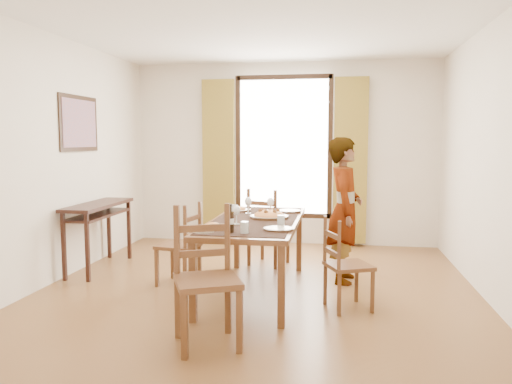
% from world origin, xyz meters
% --- Properties ---
extents(ground, '(5.00, 5.00, 0.00)m').
position_xyz_m(ground, '(0.00, 0.00, 0.00)').
color(ground, brown).
rests_on(ground, ground).
extents(room_shell, '(4.60, 5.10, 2.74)m').
position_xyz_m(room_shell, '(-0.00, 0.13, 1.54)').
color(room_shell, silver).
rests_on(room_shell, ground).
extents(console_table, '(0.38, 1.20, 0.80)m').
position_xyz_m(console_table, '(-2.03, 0.60, 0.68)').
color(console_table, black).
rests_on(console_table, ground).
extents(dining_table, '(0.88, 1.97, 0.76)m').
position_xyz_m(dining_table, '(-0.02, -0.02, 0.69)').
color(dining_table, brown).
rests_on(dining_table, ground).
extents(chair_west, '(0.46, 0.46, 0.89)m').
position_xyz_m(chair_west, '(-0.85, 0.13, 0.41)').
color(chair_west, brown).
rests_on(chair_west, ground).
extents(chair_north, '(0.54, 0.54, 0.96)m').
position_xyz_m(chair_north, '(-0.05, 1.12, 0.45)').
color(chair_north, brown).
rests_on(chair_north, ground).
extents(chair_south, '(0.62, 0.62, 1.06)m').
position_xyz_m(chair_south, '(-0.16, -1.36, 0.49)').
color(chair_south, brown).
rests_on(chair_south, ground).
extents(chair_east, '(0.50, 0.50, 0.85)m').
position_xyz_m(chair_east, '(0.89, -0.38, 0.40)').
color(chair_east, brown).
rests_on(chair_east, ground).
extents(man, '(0.61, 0.43, 1.59)m').
position_xyz_m(man, '(0.89, 0.55, 0.79)').
color(man, '#9B9DA3').
rests_on(man, ground).
extents(plate_sw, '(0.27, 0.27, 0.05)m').
position_xyz_m(plate_sw, '(-0.31, -0.58, 0.78)').
color(plate_sw, silver).
rests_on(plate_sw, dining_table).
extents(plate_se, '(0.27, 0.27, 0.05)m').
position_xyz_m(plate_se, '(0.29, -0.57, 0.78)').
color(plate_se, silver).
rests_on(plate_se, dining_table).
extents(plate_nw, '(0.27, 0.27, 0.05)m').
position_xyz_m(plate_nw, '(-0.29, 0.55, 0.78)').
color(plate_nw, silver).
rests_on(plate_nw, dining_table).
extents(plate_ne, '(0.27, 0.27, 0.05)m').
position_xyz_m(plate_ne, '(0.28, 0.57, 0.78)').
color(plate_ne, silver).
rests_on(plate_ne, dining_table).
extents(pasta_platter, '(0.40, 0.40, 0.10)m').
position_xyz_m(pasta_platter, '(0.11, 0.10, 0.81)').
color(pasta_platter, '#AF6216').
rests_on(pasta_platter, dining_table).
extents(caprese_plate, '(0.20, 0.20, 0.04)m').
position_xyz_m(caprese_plate, '(-0.35, -0.76, 0.78)').
color(caprese_plate, silver).
rests_on(caprese_plate, dining_table).
extents(wine_glass_a, '(0.08, 0.08, 0.18)m').
position_xyz_m(wine_glass_a, '(-0.14, -0.34, 0.85)').
color(wine_glass_a, white).
rests_on(wine_glass_a, dining_table).
extents(wine_glass_b, '(0.08, 0.08, 0.18)m').
position_xyz_m(wine_glass_b, '(0.10, 0.33, 0.85)').
color(wine_glass_b, white).
rests_on(wine_glass_b, dining_table).
extents(wine_glass_c, '(0.08, 0.08, 0.18)m').
position_xyz_m(wine_glass_c, '(-0.15, 0.35, 0.85)').
color(wine_glass_c, white).
rests_on(wine_glass_c, dining_table).
extents(tumbler_a, '(0.07, 0.07, 0.10)m').
position_xyz_m(tumbler_a, '(0.29, -0.35, 0.81)').
color(tumbler_a, silver).
rests_on(tumbler_a, dining_table).
extents(tumbler_b, '(0.07, 0.07, 0.10)m').
position_xyz_m(tumbler_b, '(-0.30, 0.31, 0.81)').
color(tumbler_b, silver).
rests_on(tumbler_b, dining_table).
extents(tumbler_c, '(0.07, 0.07, 0.10)m').
position_xyz_m(tumbler_c, '(0.02, -0.77, 0.81)').
color(tumbler_c, silver).
rests_on(tumbler_c, dining_table).
extents(wine_bottle, '(0.07, 0.07, 0.25)m').
position_xyz_m(wine_bottle, '(-0.11, -0.76, 0.88)').
color(wine_bottle, black).
rests_on(wine_bottle, dining_table).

